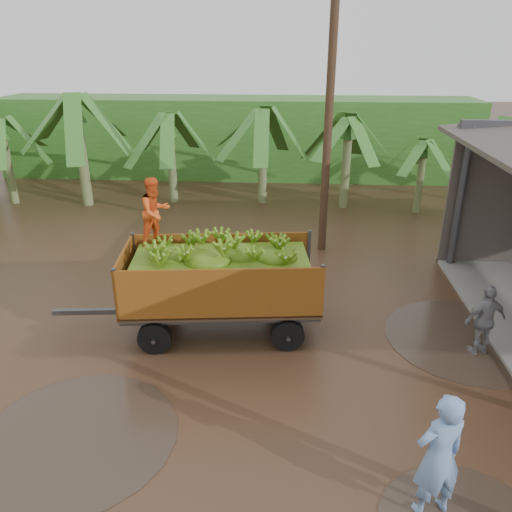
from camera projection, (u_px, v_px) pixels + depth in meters
The scene contains 7 objects.
ground at pixel (253, 378), 9.60m from camera, with size 100.00×100.00×0.00m, color black.
hedge_north at pixel (236, 137), 23.68m from camera, with size 22.00×3.00×3.60m, color #2D661E.
banana_trailer at pixel (220, 278), 10.77m from camera, with size 5.87×2.46×3.41m.
man_blue at pixel (439, 456), 6.52m from camera, with size 0.71×0.47×1.95m, color #6B8FC3.
man_grey at pixel (485, 320), 10.10m from camera, with size 0.91×0.38×1.55m, color gray.
utility_pole at pixel (330, 101), 13.85m from camera, with size 1.20×0.24×8.79m.
banana_plants at pixel (81, 186), 15.54m from camera, with size 24.11×20.33×4.35m.
Camera 1 is at (0.61, -7.87, 5.96)m, focal length 35.00 mm.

